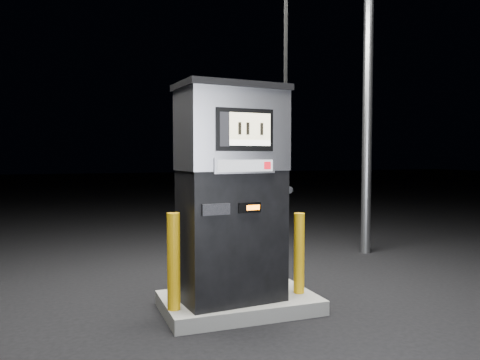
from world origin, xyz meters
name	(u,v)px	position (x,y,z in m)	size (l,w,h in m)	color
ground	(239,310)	(0.00, 0.00, 0.00)	(80.00, 80.00, 0.00)	black
pump_island	(239,303)	(0.00, 0.00, 0.07)	(1.60, 1.00, 0.15)	slate
fuel_dispenser	(232,190)	(-0.11, -0.10, 1.28)	(1.24, 0.75, 4.55)	black
bollard_left	(174,261)	(-0.74, -0.19, 0.62)	(0.12, 0.12, 0.94)	#EAAA0D
bollard_right	(299,253)	(0.65, -0.12, 0.58)	(0.12, 0.12, 0.87)	#EAAA0D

